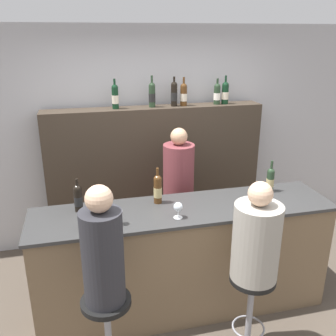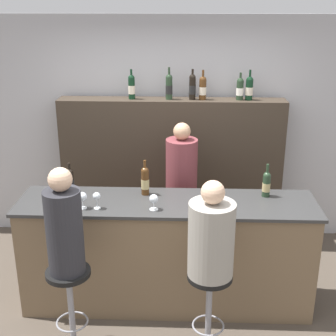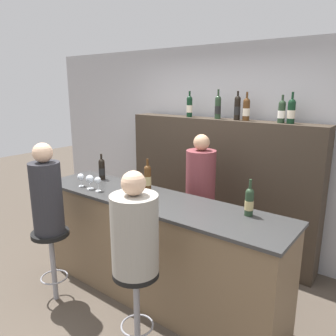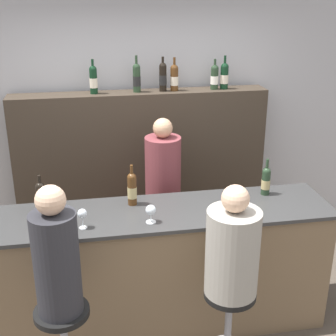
% 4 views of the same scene
% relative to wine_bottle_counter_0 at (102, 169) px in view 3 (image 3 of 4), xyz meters
% --- Properties ---
extents(ground_plane, '(16.00, 16.00, 0.00)m').
position_rel_wine_bottle_counter_0_xyz_m(ground_plane, '(0.90, -0.46, -1.18)').
color(ground_plane, '#4C4238').
extents(wall_back, '(6.40, 0.05, 2.60)m').
position_rel_wine_bottle_counter_0_xyz_m(wall_back, '(0.90, 1.32, 0.12)').
color(wall_back, '#B2B2B7').
rests_on(wall_back, ground_plane).
extents(bar_counter, '(2.68, 0.64, 1.05)m').
position_rel_wine_bottle_counter_0_xyz_m(bar_counter, '(0.90, -0.16, -0.65)').
color(bar_counter, brown).
rests_on(bar_counter, ground_plane).
extents(back_bar_cabinet, '(2.50, 0.28, 1.71)m').
position_rel_wine_bottle_counter_0_xyz_m(back_bar_cabinet, '(0.90, 1.09, -0.32)').
color(back_bar_cabinet, '#382D23').
rests_on(back_bar_cabinet, ground_plane).
extents(wine_bottle_counter_0, '(0.07, 0.07, 0.30)m').
position_rel_wine_bottle_counter_0_xyz_m(wine_bottle_counter_0, '(0.00, 0.00, 0.00)').
color(wine_bottle_counter_0, black).
rests_on(wine_bottle_counter_0, bar_counter).
extents(wine_bottle_counter_1, '(0.07, 0.07, 0.33)m').
position_rel_wine_bottle_counter_0_xyz_m(wine_bottle_counter_1, '(0.69, -0.00, 0.01)').
color(wine_bottle_counter_1, '#4C2D14').
rests_on(wine_bottle_counter_1, bar_counter).
extents(wine_bottle_counter_2, '(0.07, 0.07, 0.31)m').
position_rel_wine_bottle_counter_0_xyz_m(wine_bottle_counter_2, '(1.80, 0.00, -0.00)').
color(wine_bottle_counter_2, '#233823').
rests_on(wine_bottle_counter_2, bar_counter).
extents(wine_bottle_backbar_0, '(0.07, 0.07, 0.32)m').
position_rel_wine_bottle_counter_0_xyz_m(wine_bottle_backbar_0, '(0.46, 1.09, 0.67)').
color(wine_bottle_backbar_0, black).
rests_on(wine_bottle_backbar_0, back_bar_cabinet).
extents(wine_bottle_backbar_1, '(0.07, 0.07, 0.35)m').
position_rel_wine_bottle_counter_0_xyz_m(wine_bottle_backbar_1, '(0.87, 1.09, 0.68)').
color(wine_bottle_backbar_1, '#233823').
rests_on(wine_bottle_backbar_1, back_bar_cabinet).
extents(wine_bottle_backbar_2, '(0.07, 0.07, 0.33)m').
position_rel_wine_bottle_counter_0_xyz_m(wine_bottle_backbar_2, '(1.12, 1.09, 0.68)').
color(wine_bottle_backbar_2, black).
rests_on(wine_bottle_backbar_2, back_bar_cabinet).
extents(wine_bottle_backbar_3, '(0.08, 0.08, 0.32)m').
position_rel_wine_bottle_counter_0_xyz_m(wine_bottle_backbar_3, '(1.24, 1.09, 0.67)').
color(wine_bottle_backbar_3, '#4C2D14').
rests_on(wine_bottle_backbar_3, back_bar_cabinet).
extents(wine_bottle_backbar_4, '(0.08, 0.08, 0.29)m').
position_rel_wine_bottle_counter_0_xyz_m(wine_bottle_backbar_4, '(1.64, 1.09, 0.66)').
color(wine_bottle_backbar_4, '#233823').
rests_on(wine_bottle_backbar_4, back_bar_cabinet).
extents(wine_bottle_backbar_5, '(0.08, 0.08, 0.32)m').
position_rel_wine_bottle_counter_0_xyz_m(wine_bottle_backbar_5, '(1.74, 1.09, 0.67)').
color(wine_bottle_backbar_5, black).
rests_on(wine_bottle_backbar_5, back_bar_cabinet).
extents(wine_glass_0, '(0.07, 0.07, 0.14)m').
position_rel_wine_bottle_counter_0_xyz_m(wine_glass_0, '(0.03, -0.33, -0.02)').
color(wine_glass_0, silver).
rests_on(wine_glass_0, bar_counter).
extents(wine_glass_1, '(0.08, 0.08, 0.15)m').
position_rel_wine_bottle_counter_0_xyz_m(wine_glass_1, '(0.18, -0.33, -0.02)').
color(wine_glass_1, silver).
rests_on(wine_glass_1, bar_counter).
extents(wine_glass_2, '(0.07, 0.07, 0.15)m').
position_rel_wine_bottle_counter_0_xyz_m(wine_glass_2, '(0.31, -0.33, -0.01)').
color(wine_glass_2, silver).
rests_on(wine_glass_2, bar_counter).
extents(wine_glass_3, '(0.08, 0.08, 0.14)m').
position_rel_wine_bottle_counter_0_xyz_m(wine_glass_3, '(0.79, -0.33, -0.03)').
color(wine_glass_3, silver).
rests_on(wine_glass_3, bar_counter).
extents(bar_stool_left, '(0.36, 0.36, 0.73)m').
position_rel_wine_bottle_counter_0_xyz_m(bar_stool_left, '(0.14, -0.81, -0.61)').
color(bar_stool_left, gray).
rests_on(bar_stool_left, ground_plane).
extents(guest_seated_left, '(0.29, 0.29, 0.87)m').
position_rel_wine_bottle_counter_0_xyz_m(guest_seated_left, '(0.14, -0.81, -0.06)').
color(guest_seated_left, '#28282D').
rests_on(guest_seated_left, bar_stool_left).
extents(bar_stool_right, '(0.36, 0.36, 0.73)m').
position_rel_wine_bottle_counter_0_xyz_m(bar_stool_right, '(1.26, -0.81, -0.61)').
color(bar_stool_right, gray).
rests_on(bar_stool_right, ground_plane).
extents(guest_seated_right, '(0.36, 0.36, 0.78)m').
position_rel_wine_bottle_counter_0_xyz_m(guest_seated_right, '(1.26, -0.81, -0.11)').
color(guest_seated_right, gray).
rests_on(guest_seated_right, bar_stool_right).
extents(bartender, '(0.32, 0.32, 1.61)m').
position_rel_wine_bottle_counter_0_xyz_m(bartender, '(1.02, 0.50, -0.43)').
color(bartender, brown).
rests_on(bartender, ground_plane).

